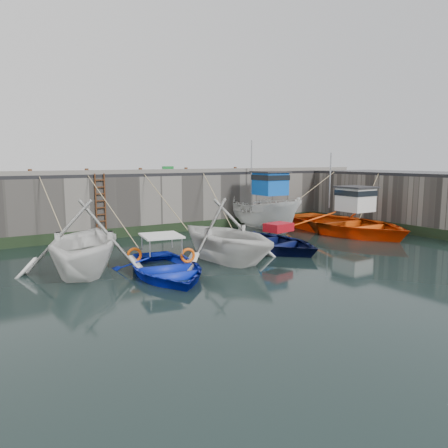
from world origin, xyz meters
TOP-DOWN VIEW (x-y plane):
  - ground at (0.00, 0.00)m, footprint 120.00×120.00m
  - quay_back at (0.00, 12.50)m, footprint 30.00×5.00m
  - quay_right at (14.50, 2.50)m, footprint 5.00×15.00m
  - road_back at (0.00, 12.50)m, footprint 30.00×5.00m
  - road_right at (14.50, 2.50)m, footprint 5.00×15.00m
  - kerb_back at (0.00, 10.15)m, footprint 30.00×0.30m
  - algae_back at (0.00, 9.96)m, footprint 30.00×0.08m
  - algae_right at (11.96, 2.50)m, footprint 0.08×15.00m
  - ladder at (-2.00, 9.91)m, footprint 0.51×0.08m
  - boat_near_white at (-4.33, 4.10)m, footprint 6.42×6.78m
  - boat_near_white_rope at (-4.33, 8.30)m, footprint 0.04×4.28m
  - boat_near_blue at (-2.13, 2.26)m, footprint 4.10×5.22m
  - boat_near_blue_rope at (-2.13, 7.38)m, footprint 0.04×5.85m
  - boat_near_blacktrim at (0.68, 2.94)m, footprint 5.02×5.63m
  - boat_near_blacktrim_rope at (0.68, 7.72)m, footprint 0.04×5.25m
  - boat_near_navy at (3.35, 3.97)m, footprint 4.98×6.28m
  - boat_near_navy_rope at (3.35, 8.23)m, footprint 0.04×4.39m
  - boat_far_white at (6.69, 8.37)m, footprint 2.33×5.99m
  - boat_far_orange at (9.50, 4.94)m, footprint 5.47×7.64m
  - fish_crate at (2.28, 11.45)m, footprint 0.68×0.53m
  - bollard_a at (-5.00, 10.25)m, footprint 0.18×0.18m
  - bollard_b at (-2.50, 10.25)m, footprint 0.18×0.18m
  - bollard_c at (0.20, 10.25)m, footprint 0.18×0.18m
  - bollard_d at (2.80, 10.25)m, footprint 0.18×0.18m
  - bollard_e at (6.00, 10.25)m, footprint 0.18×0.18m

SIDE VIEW (x-z plane):
  - ground at x=0.00m, z-range 0.00..0.00m
  - boat_near_white at x=-4.33m, z-range -1.41..1.41m
  - boat_near_white_rope at x=-4.33m, z-range -1.55..1.55m
  - boat_near_blue at x=-2.13m, z-range -0.49..0.49m
  - boat_near_blue_rope at x=-2.13m, z-range -1.55..1.55m
  - boat_near_blacktrim at x=0.68m, z-range -1.35..1.35m
  - boat_near_blacktrim_rope at x=0.68m, z-range -1.55..1.55m
  - boat_near_navy at x=3.35m, z-range -0.58..0.58m
  - boat_near_navy_rope at x=3.35m, z-range -1.55..1.55m
  - algae_back at x=0.00m, z-range 0.00..0.50m
  - algae_right at x=11.96m, z-range 0.00..0.50m
  - boat_far_orange at x=9.50m, z-range -1.78..2.80m
  - boat_far_white at x=6.69m, z-range -1.66..3.64m
  - quay_back at x=0.00m, z-range 0.00..3.00m
  - quay_right at x=14.50m, z-range 0.00..3.00m
  - ladder at x=-2.00m, z-range -0.01..3.19m
  - road_back at x=0.00m, z-range 3.00..3.16m
  - road_right at x=14.50m, z-range 3.00..3.16m
  - kerb_back at x=0.00m, z-range 3.16..3.36m
  - bollard_a at x=-5.00m, z-range 3.16..3.44m
  - bollard_b at x=-2.50m, z-range 3.16..3.44m
  - bollard_c at x=0.20m, z-range 3.16..3.44m
  - bollard_d at x=2.80m, z-range 3.16..3.44m
  - bollard_e at x=6.00m, z-range 3.16..3.44m
  - fish_crate at x=2.28m, z-range 3.16..3.49m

